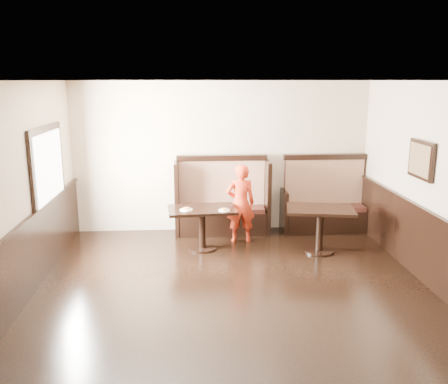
{
  "coord_description": "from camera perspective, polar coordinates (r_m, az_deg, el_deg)",
  "views": [
    {
      "loc": [
        -0.54,
        -5.26,
        2.81
      ],
      "look_at": [
        -0.03,
        2.35,
        1.0
      ],
      "focal_mm": 38.0,
      "sensor_mm": 36.0,
      "label": 1
    }
  ],
  "objects": [
    {
      "name": "table_neighbor",
      "position": [
        8.0,
        11.49,
        -3.23
      ],
      "size": [
        1.19,
        0.88,
        0.75
      ],
      "rotation": [
        0.0,
        0.0,
        -0.17
      ],
      "color": "black",
      "rests_on": "ground"
    },
    {
      "name": "child",
      "position": [
        8.31,
        2.01,
        -1.38
      ],
      "size": [
        0.53,
        0.37,
        1.4
      ],
      "primitive_type": "imported",
      "rotation": [
        0.0,
        0.0,
        3.2
      ],
      "color": "red",
      "rests_on": "ground"
    },
    {
      "name": "room_shell",
      "position": [
        5.94,
        -1.28,
        -7.75
      ],
      "size": [
        7.0,
        7.0,
        7.0
      ],
      "color": "tan",
      "rests_on": "ground"
    },
    {
      "name": "booth_main",
      "position": [
        8.87,
        -0.23,
        -1.57
      ],
      "size": [
        1.75,
        0.72,
        1.45
      ],
      "color": "black",
      "rests_on": "ground"
    },
    {
      "name": "ground",
      "position": [
        5.98,
        1.83,
        -14.65
      ],
      "size": [
        7.0,
        7.0,
        0.0
      ],
      "primitive_type": "plane",
      "color": "black",
      "rests_on": "ground"
    },
    {
      "name": "booth_neighbor",
      "position": [
        9.2,
        11.98,
        -1.61
      ],
      "size": [
        1.65,
        0.72,
        1.45
      ],
      "color": "black",
      "rests_on": "ground"
    },
    {
      "name": "pizza_plate_left",
      "position": [
        7.84,
        -4.57,
        -2.08
      ],
      "size": [
        0.21,
        0.21,
        0.04
      ],
      "color": "white",
      "rests_on": "table_main"
    },
    {
      "name": "pizza_plate_right",
      "position": [
        7.78,
        0.03,
        -2.15
      ],
      "size": [
        0.19,
        0.19,
        0.04
      ],
      "color": "white",
      "rests_on": "table_main"
    },
    {
      "name": "table_main",
      "position": [
        7.98,
        -2.65,
        -3.13
      ],
      "size": [
        1.18,
        0.8,
        0.72
      ],
      "rotation": [
        0.0,
        0.0,
        0.09
      ],
      "color": "black",
      "rests_on": "ground"
    }
  ]
}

